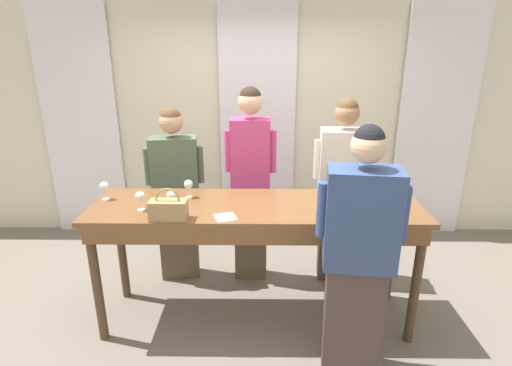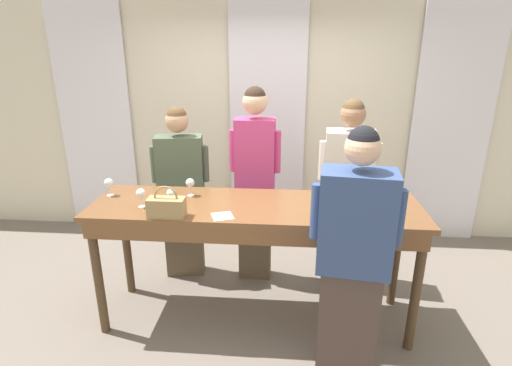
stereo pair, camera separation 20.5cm
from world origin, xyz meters
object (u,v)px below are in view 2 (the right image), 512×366
object	(u,v)px
guest_cream_sweater	(347,193)
wine_bottle	(348,206)
wine_glass_front_right	(356,185)
handbag	(166,207)
wine_glass_front_left	(190,183)
guest_olive_jacket	(182,192)
tasting_bar	(255,220)
wine_glass_center_left	(379,196)
host_pouring	(353,260)
wine_glass_front_mid	(171,194)
wine_glass_center_right	(141,194)
guest_pink_top	(255,181)
wine_glass_center_mid	(109,183)

from	to	relation	value
guest_cream_sweater	wine_bottle	bearing A→B (deg)	-97.99
wine_glass_front_right	handbag	bearing A→B (deg)	-160.99
wine_glass_front_left	guest_olive_jacket	distance (m)	0.61
wine_bottle	guest_olive_jacket	world-z (taller)	guest_olive_jacket
tasting_bar	guest_olive_jacket	world-z (taller)	guest_olive_jacket
wine_glass_center_left	host_pouring	xyz separation A→B (m)	(-0.25, -0.53, -0.24)
wine_glass_front_mid	wine_glass_front_left	bearing A→B (deg)	71.69
wine_glass_center_right	guest_pink_top	size ratio (longest dim) A/B	0.08
wine_glass_center_right	guest_cream_sweater	world-z (taller)	guest_cream_sweater
wine_bottle	handbag	bearing A→B (deg)	-179.76
wine_glass_center_right	guest_pink_top	xyz separation A→B (m)	(0.80, 0.77, -0.14)
wine_bottle	wine_glass_center_right	size ratio (longest dim) A/B	2.23
wine_bottle	tasting_bar	bearing A→B (deg)	159.48
wine_glass_center_mid	guest_olive_jacket	world-z (taller)	guest_olive_jacket
wine_bottle	wine_glass_center_mid	world-z (taller)	wine_bottle
handbag	wine_glass_front_right	world-z (taller)	handbag
guest_olive_jacket	wine_glass_center_mid	bearing A→B (deg)	-128.36
wine_glass_front_mid	host_pouring	size ratio (longest dim) A/B	0.08
wine_glass_center_right	guest_olive_jacket	world-z (taller)	guest_olive_jacket
tasting_bar	wine_bottle	size ratio (longest dim) A/B	7.72
guest_pink_top	guest_cream_sweater	world-z (taller)	guest_pink_top
guest_cream_sweater	wine_glass_front_right	bearing A→B (deg)	-90.74
wine_glass_front_mid	wine_glass_front_right	bearing A→B (deg)	12.19
tasting_bar	guest_olive_jacket	distance (m)	1.01
wine_glass_center_mid	guest_olive_jacket	xyz separation A→B (m)	(0.44, 0.55, -0.27)
handbag	wine_glass_front_mid	bearing A→B (deg)	94.68
wine_glass_front_mid	guest_olive_jacket	xyz separation A→B (m)	(-0.13, 0.75, -0.27)
wine_glass_center_left	host_pouring	world-z (taller)	host_pouring
wine_glass_center_mid	guest_cream_sweater	bearing A→B (deg)	15.56
wine_bottle	wine_glass_center_mid	distance (m)	1.89
wine_bottle	wine_glass_center_left	world-z (taller)	wine_bottle
wine_glass_front_mid	wine_glass_center_right	size ratio (longest dim) A/B	1.00
tasting_bar	guest_pink_top	bearing A→B (deg)	94.70
tasting_bar	wine_glass_center_mid	size ratio (longest dim) A/B	17.24
wine_glass_center_mid	guest_olive_jacket	bearing A→B (deg)	51.64
wine_glass_front_right	guest_pink_top	distance (m)	0.96
tasting_bar	handbag	bearing A→B (deg)	-157.45
wine_bottle	guest_olive_jacket	xyz separation A→B (m)	(-1.42, 0.92, -0.28)
handbag	wine_glass_center_left	distance (m)	1.55
wine_glass_center_mid	guest_cream_sweater	xyz separation A→B (m)	(1.98, 0.55, -0.23)
handbag	wine_glass_front_left	world-z (taller)	handbag
wine_glass_center_right	host_pouring	size ratio (longest dim) A/B	0.08
wine_bottle	wine_glass_center_left	bearing A→B (deg)	44.46
handbag	wine_glass_center_mid	world-z (taller)	handbag
handbag	guest_pink_top	bearing A→B (deg)	59.20
wine_glass_center_left	wine_glass_front_right	bearing A→B (deg)	120.96
tasting_bar	wine_bottle	xyz separation A→B (m)	(0.66, -0.25, 0.24)
wine_bottle	guest_cream_sweater	xyz separation A→B (m)	(0.13, 0.92, -0.25)
wine_bottle	host_pouring	world-z (taller)	host_pouring
wine_glass_front_mid	guest_cream_sweater	bearing A→B (deg)	28.01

